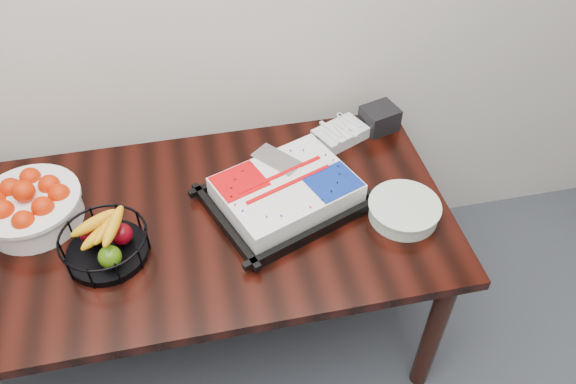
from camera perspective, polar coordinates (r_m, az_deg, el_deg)
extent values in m
cube|color=black|center=(1.96, -10.14, -3.32)|extent=(1.80, 0.90, 0.04)
cylinder|color=black|center=(2.19, 14.57, -13.60)|extent=(0.07, 0.07, 0.71)
cylinder|color=black|center=(2.60, 8.44, -0.03)|extent=(0.07, 0.07, 0.71)
cube|color=black|center=(1.97, -0.18, -0.81)|extent=(0.62, 0.55, 0.02)
cube|color=white|center=(1.93, -0.18, 0.21)|extent=(0.53, 0.47, 0.08)
cube|color=red|center=(1.95, -4.53, 2.28)|extent=(0.21, 0.19, 0.00)
cube|color=navy|center=(1.87, 4.36, -0.18)|extent=(0.21, 0.19, 0.00)
cube|color=silver|center=(1.99, 0.09, 3.39)|extent=(0.18, 0.19, 0.00)
cylinder|color=white|center=(2.07, -24.55, -1.62)|extent=(0.32, 0.32, 0.10)
cylinder|color=white|center=(2.04, -24.93, -0.73)|extent=(0.34, 0.34, 0.01)
cylinder|color=black|center=(1.90, -17.83, -5.85)|extent=(0.26, 0.26, 0.03)
torus|color=black|center=(1.84, -18.35, -4.32)|extent=(0.28, 0.28, 0.01)
cylinder|color=white|center=(1.95, 11.67, -1.90)|extent=(0.24, 0.24, 0.05)
cylinder|color=white|center=(1.93, 11.79, -1.30)|extent=(0.25, 0.25, 0.01)
cube|color=silver|center=(2.23, 5.32, 5.89)|extent=(0.23, 0.20, 0.05)
cube|color=black|center=(2.29, 9.27, 7.39)|extent=(0.16, 0.15, 0.09)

